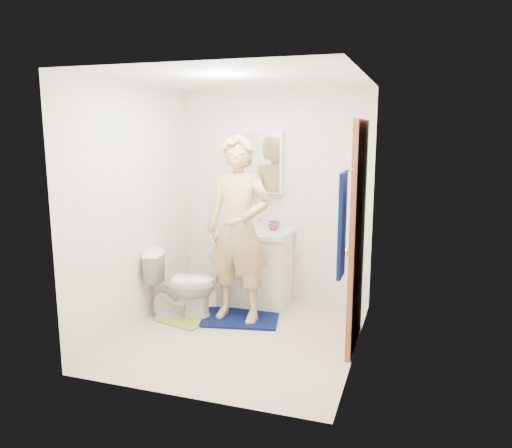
{
  "coord_description": "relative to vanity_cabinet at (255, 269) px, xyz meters",
  "views": [
    {
      "loc": [
        1.57,
        -4.27,
        1.96
      ],
      "look_at": [
        0.08,
        0.25,
        1.06
      ],
      "focal_mm": 35.0,
      "sensor_mm": 36.0,
      "label": 1
    }
  ],
  "objects": [
    {
      "name": "wall_right",
      "position": [
        1.26,
        -0.91,
        0.8
      ],
      "size": [
        0.02,
        2.4,
        2.4
      ],
      "primitive_type": "cube",
      "color": "white",
      "rests_on": "ground"
    },
    {
      "name": "vanity_cabinet",
      "position": [
        0.0,
        0.0,
        0.0
      ],
      "size": [
        0.75,
        0.55,
        0.8
      ],
      "primitive_type": "cube",
      "color": "white",
      "rests_on": "floor"
    },
    {
      "name": "green_rug",
      "position": [
        -0.51,
        -0.74,
        -0.39
      ],
      "size": [
        0.56,
        0.51,
        0.02
      ],
      "primitive_type": "cube",
      "rotation": [
        0.0,
        0.0,
        -0.25
      ],
      "color": "#81A637",
      "rests_on": "floor"
    },
    {
      "name": "man",
      "position": [
        -0.0,
        -0.55,
        0.57
      ],
      "size": [
        0.72,
        0.5,
        1.89
      ],
      "primitive_type": "imported",
      "rotation": [
        0.0,
        0.0,
        -0.07
      ],
      "color": "tan",
      "rests_on": "bath_mat"
    },
    {
      "name": "towel_hook",
      "position": [
        1.22,
        -1.48,
        1.27
      ],
      "size": [
        0.06,
        0.02,
        0.02
      ],
      "primitive_type": "cylinder",
      "rotation": [
        0.0,
        1.57,
        0.0
      ],
      "color": "silver",
      "rests_on": "wall_right"
    },
    {
      "name": "floor",
      "position": [
        0.15,
        -0.91,
        -0.41
      ],
      "size": [
        2.2,
        2.4,
        0.02
      ],
      "primitive_type": "cube",
      "color": "beige",
      "rests_on": "ground"
    },
    {
      "name": "countertop",
      "position": [
        0.0,
        0.0,
        0.43
      ],
      "size": [
        0.79,
        0.59,
        0.05
      ],
      "primitive_type": "cube",
      "color": "white",
      "rests_on": "vanity_cabinet"
    },
    {
      "name": "wall_back",
      "position": [
        0.15,
        0.3,
        0.8
      ],
      "size": [
        2.2,
        0.02,
        2.4
      ],
      "primitive_type": "cube",
      "color": "white",
      "rests_on": "ground"
    },
    {
      "name": "mirror_panel",
      "position": [
        0.0,
        0.16,
        1.2
      ],
      "size": [
        0.46,
        0.01,
        0.66
      ],
      "primitive_type": "cube",
      "color": "white",
      "rests_on": "wall_back"
    },
    {
      "name": "door_knob",
      "position": [
        1.18,
        -1.08,
        0.55
      ],
      "size": [
        0.07,
        0.07,
        0.07
      ],
      "primitive_type": "sphere",
      "color": "gold",
      "rests_on": "door"
    },
    {
      "name": "soap_dispenser",
      "position": [
        -0.21,
        -0.04,
        0.55
      ],
      "size": [
        0.12,
        0.12,
        0.2
      ],
      "primitive_type": "imported",
      "rotation": [
        0.0,
        0.0,
        -0.32
      ],
      "color": "#D47363",
      "rests_on": "countertop"
    },
    {
      "name": "towel",
      "position": [
        1.18,
        -1.48,
        0.85
      ],
      "size": [
        0.03,
        0.24,
        0.8
      ],
      "primitive_type": "cube",
      "color": "#08124B",
      "rests_on": "wall_right"
    },
    {
      "name": "wall_left",
      "position": [
        -0.96,
        -0.91,
        0.8
      ],
      "size": [
        0.02,
        2.4,
        2.4
      ],
      "primitive_type": "cube",
      "color": "white",
      "rests_on": "ground"
    },
    {
      "name": "toilet",
      "position": [
        -0.61,
        -0.65,
        -0.03
      ],
      "size": [
        0.8,
        0.6,
        0.73
      ],
      "primitive_type": "imported",
      "rotation": [
        0.0,
        0.0,
        1.87
      ],
      "color": "white",
      "rests_on": "floor"
    },
    {
      "name": "sink_basin",
      "position": [
        0.0,
        0.0,
        0.44
      ],
      "size": [
        0.4,
        0.4,
        0.03
      ],
      "primitive_type": "cylinder",
      "color": "white",
      "rests_on": "countertop"
    },
    {
      "name": "bath_mat",
      "position": [
        0.01,
        -0.53,
        -0.39
      ],
      "size": [
        0.88,
        0.7,
        0.02
      ],
      "primitive_type": "cube",
      "rotation": [
        0.0,
        0.0,
        0.2
      ],
      "color": "#08124B",
      "rests_on": "floor"
    },
    {
      "name": "faucet",
      "position": [
        0.0,
        0.18,
        0.51
      ],
      "size": [
        0.03,
        0.03,
        0.12
      ],
      "primitive_type": "cylinder",
      "color": "silver",
      "rests_on": "countertop"
    },
    {
      "name": "toothbrush_cup",
      "position": [
        0.19,
        0.09,
        0.5
      ],
      "size": [
        0.15,
        0.15,
        0.1
      ],
      "primitive_type": "imported",
      "rotation": [
        0.0,
        0.0,
        -0.28
      ],
      "color": "#92469B",
      "rests_on": "countertop"
    },
    {
      "name": "medicine_cabinet",
      "position": [
        0.0,
        0.22,
        1.2
      ],
      "size": [
        0.5,
        0.12,
        0.7
      ],
      "primitive_type": "cube",
      "color": "white",
      "rests_on": "wall_back"
    },
    {
      "name": "ceiling",
      "position": [
        0.15,
        -0.91,
        2.01
      ],
      "size": [
        2.2,
        2.4,
        0.02
      ],
      "primitive_type": "cube",
      "color": "white",
      "rests_on": "ground"
    },
    {
      "name": "wall_front",
      "position": [
        0.15,
        -2.12,
        0.8
      ],
      "size": [
        2.2,
        0.02,
        2.4
      ],
      "primitive_type": "cube",
      "color": "white",
      "rests_on": "ground"
    },
    {
      "name": "door",
      "position": [
        1.22,
        -0.76,
        0.62
      ],
      "size": [
        0.05,
        0.8,
        2.05
      ],
      "primitive_type": "cube",
      "color": "#A8532E",
      "rests_on": "ground"
    }
  ]
}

